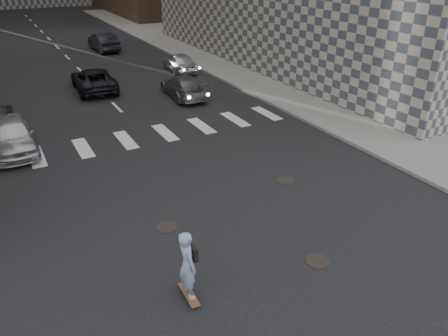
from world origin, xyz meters
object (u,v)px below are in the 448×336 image
object	(u,v)px
traffic_car_b	(183,86)
traffic_car_e	(103,42)
traffic_car_c	(94,80)
skateboarder	(188,265)
silver_sedan	(12,136)
traffic_car_d	(179,62)

from	to	relation	value
traffic_car_b	traffic_car_e	distance (m)	16.21
traffic_car_c	traffic_car_e	xyz separation A→B (m)	(3.77, 12.20, 0.08)
skateboarder	silver_sedan	distance (m)	12.54
traffic_car_b	traffic_car_d	distance (m)	6.43
silver_sedan	traffic_car_d	size ratio (longest dim) A/B	1.09
traffic_car_c	traffic_car_b	bearing A→B (deg)	141.61
traffic_car_b	traffic_car_d	size ratio (longest dim) A/B	1.12
skateboarder	traffic_car_b	xyz separation A→B (m)	(6.87, 16.07, -0.40)
silver_sedan	traffic_car_b	world-z (taller)	silver_sedan
silver_sedan	traffic_car_d	bearing A→B (deg)	37.79
silver_sedan	traffic_car_e	distance (m)	22.12
traffic_car_d	traffic_car_e	bearing A→B (deg)	-68.88
silver_sedan	traffic_car_c	bearing A→B (deg)	54.26
skateboarder	traffic_car_b	bearing A→B (deg)	69.34
skateboarder	traffic_car_b	size ratio (longest dim) A/B	0.44
traffic_car_b	traffic_car_c	world-z (taller)	traffic_car_c
skateboarder	traffic_car_c	xyz separation A→B (m)	(2.37, 20.07, -0.36)
traffic_car_c	traffic_car_d	distance (m)	7.08
silver_sedan	traffic_car_c	xyz separation A→B (m)	(5.45, 7.91, -0.05)
skateboarder	traffic_car_e	distance (m)	32.84
skateboarder	traffic_car_b	distance (m)	17.48
traffic_car_c	traffic_car_d	bearing A→B (deg)	-160.31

